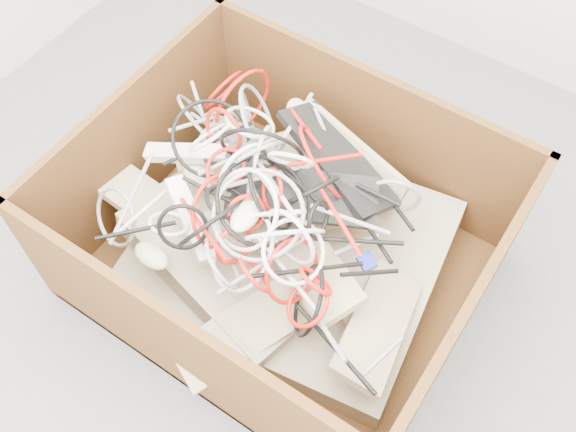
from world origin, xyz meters
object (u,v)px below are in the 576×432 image
Objects in this scene: power_strip_left at (187,153)px; power_strip_right at (191,219)px; cardboard_box at (280,248)px; vga_plug at (367,262)px.

power_strip_left is 1.01× the size of power_strip_right.
cardboard_box reaches higher than power_strip_right.
cardboard_box is at bearing 72.23° from power_strip_right.
vga_plug is at bearing 48.34° from power_strip_right.
vga_plug is (0.61, -0.02, -0.01)m from power_strip_left.
power_strip_left reaches higher than vga_plug.
cardboard_box is 0.36m from vga_plug.
vga_plug is (0.29, -0.01, 0.22)m from cardboard_box.
cardboard_box is 4.23× the size of power_strip_left.
vga_plug is (0.47, 0.15, 0.01)m from power_strip_right.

